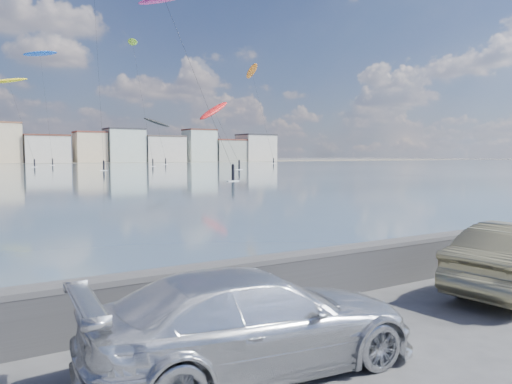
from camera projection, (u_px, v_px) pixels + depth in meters
ground at (341, 361)px, 7.35m from camera, size 700.00×700.00×0.00m
seawall at (247, 282)px, 9.59m from camera, size 400.00×0.36×1.08m
car_silver at (254, 320)px, 7.00m from camera, size 5.01×2.37×1.41m
kitesurfer_0 at (165, 2)px, 61.49m from camera, size 7.59×14.93×22.98m
kitesurfer_8 at (133, 44)px, 134.94m from camera, size 4.09×17.84×34.61m
kitesurfer_9 at (214, 111)px, 106.17m from camera, size 9.61×13.69×15.01m
kitesurfer_12 at (40, 55)px, 142.56m from camera, size 9.74×12.94×33.08m
kitesurfer_14 at (9, 82)px, 128.92m from camera, size 9.95×19.51×23.39m
kitesurfer_15 at (157, 123)px, 154.63m from camera, size 9.82×9.95×14.69m
kitesurfer_20 at (252, 72)px, 169.53m from camera, size 5.75×17.70×33.78m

